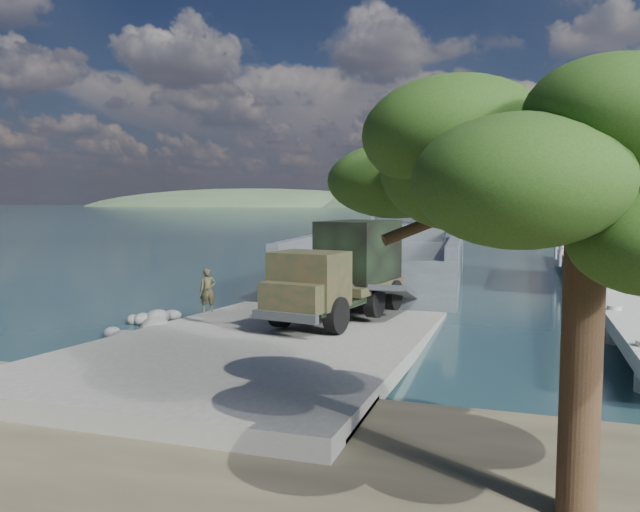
{
  "coord_description": "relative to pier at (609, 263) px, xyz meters",
  "views": [
    {
      "loc": [
        8.15,
        -20.34,
        5.13
      ],
      "look_at": [
        -0.39,
        6.0,
        2.7
      ],
      "focal_mm": 35.0,
      "sensor_mm": 36.0,
      "label": 1
    }
  ],
  "objects": [
    {
      "name": "ground",
      "position": [
        -13.0,
        -18.77,
        -1.6
      ],
      "size": [
        1400.0,
        1400.0,
        0.0
      ],
      "primitive_type": "plane",
      "color": "#1C3944",
      "rests_on": "ground"
    },
    {
      "name": "boat_ramp",
      "position": [
        -13.0,
        -19.77,
        -1.35
      ],
      "size": [
        10.0,
        18.0,
        0.5
      ],
      "primitive_type": "cube",
      "color": "slate",
      "rests_on": "ground"
    },
    {
      "name": "shoreline_rocks",
      "position": [
        -19.2,
        -18.27,
        -1.6
      ],
      "size": [
        3.2,
        5.6,
        0.9
      ],
      "primitive_type": null,
      "color": "#5A5A58",
      "rests_on": "ground"
    },
    {
      "name": "distant_headlands",
      "position": [
        37.0,
        541.23,
        -1.6
      ],
      "size": [
        1000.0,
        240.0,
        48.0
      ],
      "primitive_type": null,
      "color": "#435A38",
      "rests_on": "ground"
    },
    {
      "name": "pier",
      "position": [
        0.0,
        0.0,
        0.0
      ],
      "size": [
        6.4,
        44.0,
        6.1
      ],
      "color": "#B2B2A7",
      "rests_on": "ground"
    },
    {
      "name": "landing_craft",
      "position": [
        -13.44,
        4.75,
        -0.72
      ],
      "size": [
        11.71,
        36.93,
        10.81
      ],
      "rotation": [
        0.0,
        0.0,
        0.08
      ],
      "color": "#41494D",
      "rests_on": "ground"
    },
    {
      "name": "military_truck",
      "position": [
        -11.58,
        -15.27,
        0.8
      ],
      "size": [
        3.94,
        8.55,
        3.82
      ],
      "rotation": [
        0.0,
        0.0,
        -0.18
      ],
      "color": "black",
      "rests_on": "boat_ramp"
    },
    {
      "name": "soldier",
      "position": [
        -16.26,
        -17.9,
        -0.26
      ],
      "size": [
        0.73,
        0.66,
        1.68
      ],
      "primitive_type": "imported",
      "rotation": [
        0.0,
        0.0,
        0.54
      ],
      "color": "#20331C",
      "rests_on": "boat_ramp"
    },
    {
      "name": "overhang_tree",
      "position": [
        -4.46,
        -28.92,
        3.88
      ],
      "size": [
        7.53,
        6.94,
        6.84
      ],
      "color": "#321C14",
      "rests_on": "ground"
    }
  ]
}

